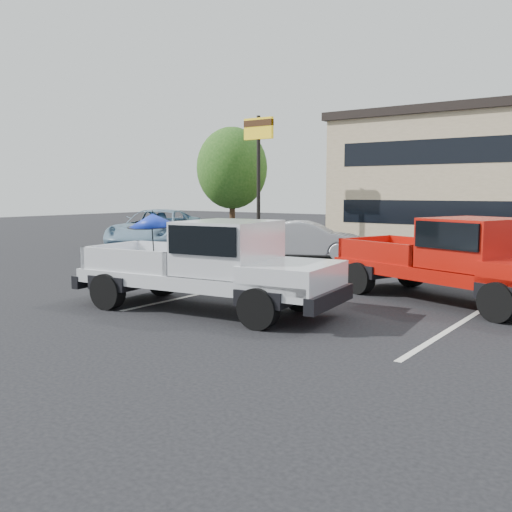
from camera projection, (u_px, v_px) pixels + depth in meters
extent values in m
plane|color=black|center=(252.00, 327.00, 10.43)|extent=(90.00, 90.00, 0.00)
cube|color=silver|center=(202.00, 293.00, 13.79)|extent=(0.12, 5.00, 0.01)
cube|color=silver|center=(452.00, 329.00, 10.27)|extent=(0.12, 5.00, 0.01)
cylinder|color=black|center=(258.00, 180.00, 27.18)|extent=(0.18, 0.18, 6.00)
cube|color=yellow|center=(259.00, 129.00, 26.91)|extent=(1.60, 0.18, 1.00)
cube|color=#381E0C|center=(259.00, 123.00, 26.88)|extent=(1.60, 0.22, 0.30)
cylinder|color=#332114|center=(232.00, 213.00, 32.14)|extent=(0.32, 0.32, 2.42)
ellipsoid|color=#1E4F16|center=(232.00, 168.00, 31.85)|extent=(3.96, 3.96, 4.55)
cylinder|color=black|center=(108.00, 291.00, 11.92)|extent=(0.79, 0.37, 0.76)
cylinder|color=black|center=(163.00, 280.00, 13.52)|extent=(0.79, 0.37, 0.76)
cylinder|color=black|center=(258.00, 308.00, 10.19)|extent=(0.79, 0.37, 0.76)
cylinder|color=black|center=(301.00, 293.00, 11.79)|extent=(0.79, 0.37, 0.76)
cube|color=white|center=(206.00, 278.00, 11.80)|extent=(5.59, 2.58, 0.28)
cube|color=white|center=(293.00, 275.00, 10.81)|extent=(1.73, 2.09, 0.46)
cube|color=black|center=(330.00, 299.00, 10.49)|extent=(0.44, 1.97, 0.30)
cube|color=black|center=(107.00, 277.00, 13.14)|extent=(0.42, 1.97, 0.28)
cube|color=white|center=(228.00, 247.00, 11.45)|extent=(1.87, 2.03, 1.05)
cube|color=black|center=(228.00, 237.00, 11.43)|extent=(1.73, 2.11, 0.55)
cube|color=black|center=(151.00, 271.00, 12.49)|extent=(2.51, 2.11, 0.10)
cube|color=white|center=(175.00, 253.00, 13.21)|extent=(2.29, 0.39, 0.50)
cube|color=white|center=(123.00, 262.00, 11.70)|extent=(2.29, 0.39, 0.50)
cube|color=white|center=(113.00, 255.00, 12.98)|extent=(0.33, 1.84, 0.50)
cube|color=white|center=(192.00, 260.00, 11.92)|extent=(0.33, 1.84, 0.50)
ellipsoid|color=brown|center=(175.00, 261.00, 12.56)|extent=(0.52, 0.45, 0.32)
cylinder|color=brown|center=(183.00, 264.00, 12.37)|extent=(0.07, 0.07, 0.24)
cylinder|color=brown|center=(187.00, 263.00, 12.51)|extent=(0.07, 0.07, 0.24)
ellipsoid|color=brown|center=(181.00, 252.00, 12.46)|extent=(0.33, 0.30, 0.43)
cylinder|color=red|center=(182.00, 246.00, 12.43)|extent=(0.21, 0.21, 0.04)
sphere|color=brown|center=(185.00, 242.00, 12.39)|extent=(0.23, 0.23, 0.23)
cone|color=black|center=(189.00, 243.00, 12.33)|extent=(0.17, 0.13, 0.11)
cone|color=black|center=(182.00, 236.00, 12.33)|extent=(0.08, 0.08, 0.12)
cone|color=black|center=(185.00, 236.00, 12.43)|extent=(0.08, 0.08, 0.12)
cylinder|color=brown|center=(169.00, 265.00, 12.66)|extent=(0.28, 0.05, 0.10)
cylinder|color=black|center=(153.00, 245.00, 12.29)|extent=(0.02, 0.10, 1.05)
cone|color=#1732CC|center=(153.00, 220.00, 12.23)|extent=(1.10, 1.12, 0.36)
cylinder|color=black|center=(153.00, 213.00, 12.21)|extent=(0.02, 0.02, 0.10)
cylinder|color=black|center=(153.00, 226.00, 12.25)|extent=(1.10, 1.10, 0.09)
cylinder|color=black|center=(360.00, 278.00, 13.72)|extent=(0.82, 0.52, 0.77)
cylinder|color=black|center=(411.00, 272.00, 14.78)|extent=(0.82, 0.52, 0.77)
cylinder|color=black|center=(498.00, 302.00, 10.75)|extent=(0.82, 0.52, 0.77)
cube|color=#B9130A|center=(450.00, 272.00, 12.69)|extent=(5.79, 3.61, 0.28)
cube|color=black|center=(360.00, 266.00, 14.98)|extent=(0.82, 1.93, 0.28)
cube|color=#B9130A|center=(474.00, 243.00, 12.16)|extent=(2.18, 2.30, 1.06)
cube|color=black|center=(474.00, 234.00, 12.14)|extent=(2.07, 2.35, 0.56)
cube|color=black|center=(399.00, 262.00, 13.88)|extent=(2.81, 2.52, 0.10)
cube|color=#B9130A|center=(423.00, 248.00, 14.35)|extent=(2.23, 0.85, 0.51)
cube|color=#B9130A|center=(374.00, 252.00, 13.35)|extent=(2.23, 0.85, 0.51)
cube|color=#B9130A|center=(366.00, 246.00, 14.75)|extent=(0.70, 1.79, 0.51)
cube|color=#B9130A|center=(438.00, 254.00, 12.94)|extent=(0.70, 1.79, 0.51)
imported|color=#A3A5AA|center=(308.00, 240.00, 21.07)|extent=(4.34, 2.91, 1.35)
imported|color=#7C9FB9|center=(157.00, 230.00, 23.84)|extent=(5.32, 6.71, 1.70)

